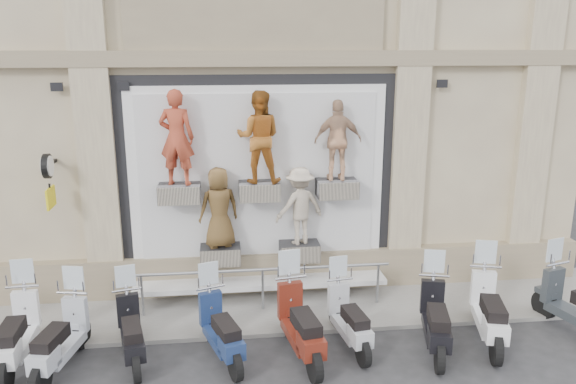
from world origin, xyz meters
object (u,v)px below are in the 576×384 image
object	(u,v)px
scooter_b	(15,321)
scooter_f	(300,311)
scooter_c	(59,326)
scooter_e	(221,318)
scooter_d	(130,320)
guard_rail	(263,290)
scooter_i	(490,298)
clock_sign_bracket	(48,174)
scooter_h	(436,307)
scooter_g	(349,308)

from	to	relation	value
scooter_b	scooter_f	size ratio (longest dim) A/B	0.96
scooter_c	scooter_e	world-z (taller)	scooter_c
scooter_d	scooter_e	size ratio (longest dim) A/B	0.97
scooter_c	scooter_d	bearing A→B (deg)	20.13
guard_rail	scooter_i	xyz separation A→B (m)	(3.85, -1.58, 0.37)
scooter_f	scooter_i	world-z (taller)	scooter_f
guard_rail	clock_sign_bracket	distance (m)	4.57
clock_sign_bracket	scooter_c	distance (m)	2.96
scooter_b	clock_sign_bracket	bearing A→B (deg)	81.09
clock_sign_bracket	scooter_d	xyz separation A→B (m)	(1.61, -1.93, -2.07)
scooter_c	scooter_e	xyz separation A→B (m)	(2.55, 0.02, -0.02)
scooter_d	scooter_e	bearing A→B (deg)	-18.37
scooter_b	scooter_c	distance (m)	0.77
scooter_f	scooter_i	bearing A→B (deg)	-7.30
scooter_d	scooter_h	size ratio (longest dim) A/B	0.92
scooter_g	scooter_c	bearing A→B (deg)	173.54
scooter_b	scooter_h	xyz separation A→B (m)	(6.93, -0.34, -0.01)
scooter_g	scooter_i	size ratio (longest dim) A/B	0.88
scooter_c	scooter_g	distance (m)	4.76
scooter_b	scooter_e	bearing A→B (deg)	-6.19
clock_sign_bracket	scooter_c	bearing A→B (deg)	-75.72
scooter_h	scooter_b	bearing A→B (deg)	-168.32
clock_sign_bracket	scooter_g	world-z (taller)	clock_sign_bracket
scooter_c	scooter_f	distance (m)	3.87
scooter_e	scooter_h	world-z (taller)	scooter_h
guard_rail	scooter_d	xyz separation A→B (m)	(-2.29, -1.46, 0.27)
clock_sign_bracket	scooter_h	bearing A→B (deg)	-18.06
scooter_f	scooter_h	size ratio (longest dim) A/B	1.05
guard_rail	scooter_h	size ratio (longest dim) A/B	2.59
scooter_f	scooter_h	world-z (taller)	scooter_f
guard_rail	scooter_f	distance (m)	1.79
clock_sign_bracket	scooter_h	world-z (taller)	clock_sign_bracket
scooter_e	scooter_f	distance (m)	1.32
scooter_g	scooter_i	world-z (taller)	scooter_i
clock_sign_bracket	scooter_g	distance (m)	5.99
scooter_e	scooter_h	xyz separation A→B (m)	(3.65, -0.13, 0.04)
scooter_d	scooter_f	xyz separation A→B (m)	(2.79, -0.23, 0.10)
scooter_b	scooter_i	xyz separation A→B (m)	(7.96, -0.19, 0.03)
scooter_c	scooter_e	bearing A→B (deg)	12.27
scooter_c	scooter_i	bearing A→B (deg)	12.11
scooter_d	scooter_i	bearing A→B (deg)	-14.14
scooter_h	clock_sign_bracket	bearing A→B (deg)	176.42
scooter_f	scooter_g	bearing A→B (deg)	5.78
scooter_d	scooter_g	size ratio (longest dim) A/B	1.01
scooter_b	scooter_f	distance (m)	4.61
guard_rail	scooter_b	world-z (taller)	scooter_b
clock_sign_bracket	scooter_g	size ratio (longest dim) A/B	0.57
clock_sign_bracket	scooter_f	world-z (taller)	clock_sign_bracket
scooter_e	scooter_c	bearing A→B (deg)	162.32
scooter_e	scooter_i	size ratio (longest dim) A/B	0.91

